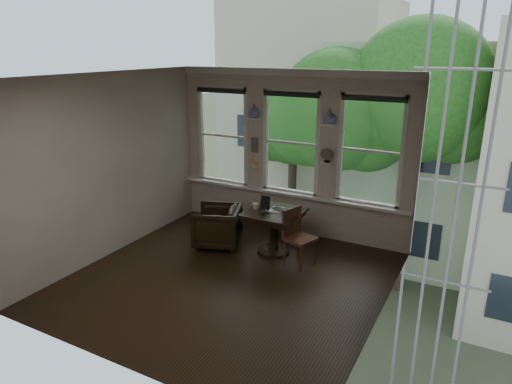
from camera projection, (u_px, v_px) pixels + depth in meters
The scene contains 25 objects.
ground at pixel (229, 279), 6.92m from camera, with size 4.50×4.50×0.00m, color black.
ceiling at pixel (225, 76), 6.00m from camera, with size 4.50×4.50×0.00m, color silver.
wall_back at pixel (292, 153), 8.35m from camera, with size 4.50×4.50×0.00m, color beige.
wall_front at pixel (109, 242), 4.57m from camera, with size 4.50×4.50×0.00m, color beige.
wall_left at pixel (110, 166), 7.47m from camera, with size 4.50×4.50×0.00m, color beige.
wall_right at pixel (388, 210), 5.45m from camera, with size 4.50×4.50×0.00m, color beige.
window_left at pixel (224, 136), 8.94m from camera, with size 1.10×0.12×1.90m, color white, non-canonical shape.
window_center at pixel (292, 143), 8.29m from camera, with size 1.10×0.12×1.90m, color white, non-canonical shape.
window_right at pixel (371, 151), 7.64m from camera, with size 1.10×0.12×1.90m, color white, non-canonical shape.
shelf_left at pixel (254, 118), 8.41m from camera, with size 0.26×0.16×0.03m, color white.
shelf_right at pixel (329, 125), 7.76m from camera, with size 0.26×0.16×0.03m, color white.
intercom at pixel (255, 145), 8.59m from camera, with size 0.14×0.06×0.28m, color #59544F.
sticky_notes at pixel (255, 163), 8.70m from camera, with size 0.16×0.01×0.24m, color pink, non-canonical shape.
desk_fan at pixel (327, 157), 7.91m from camera, with size 0.20×0.20×0.24m, color #59544F, non-canonical shape.
vase_left at pixel (254, 111), 8.36m from camera, with size 0.24×0.24×0.25m, color silver.
vase_right at pixel (329, 116), 7.71m from camera, with size 0.24×0.24×0.25m, color silver.
table at pixel (274, 232), 7.70m from camera, with size 0.90×0.90×0.75m, color black, non-canonical shape.
armchair_left at pixel (217, 226), 7.99m from camera, with size 0.77×0.79×0.72m, color black.
cushion_red at pixel (217, 221), 7.97m from camera, with size 0.45×0.45×0.06m, color maroon.
side_chair_right at pixel (300, 238), 7.24m from camera, with size 0.42×0.42×0.92m, color #442318, non-canonical shape.
laptop at pixel (279, 211), 7.58m from camera, with size 0.32×0.21×0.03m, color black.
mug at pixel (256, 206), 7.67m from camera, with size 0.11×0.11×0.10m, color white.
drinking_glass at pixel (263, 211), 7.43m from camera, with size 0.14×0.14×0.11m, color white.
tablet at pixel (265, 202), 7.68m from camera, with size 0.16×0.02×0.22m, color black.
papers at pixel (277, 210), 7.66m from camera, with size 0.22×0.30×0.00m, color silver.
Camera 1 is at (3.28, -5.26, 3.37)m, focal length 32.00 mm.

